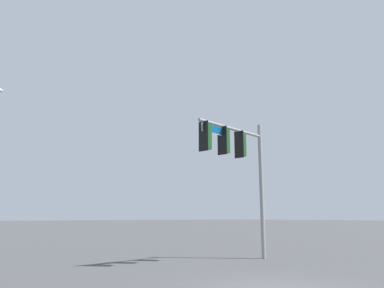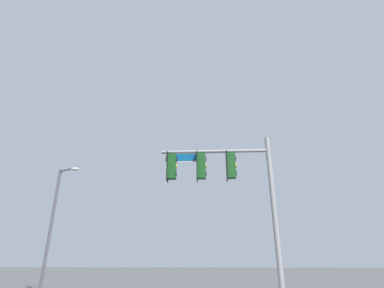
% 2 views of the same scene
% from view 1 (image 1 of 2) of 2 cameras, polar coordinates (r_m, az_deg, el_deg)
% --- Properties ---
extents(signal_pole_near, '(4.71, 1.09, 6.64)m').
position_cam_1_polar(signal_pole_near, '(17.70, 7.01, -1.87)').
color(signal_pole_near, gray).
rests_on(signal_pole_near, ground_plane).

